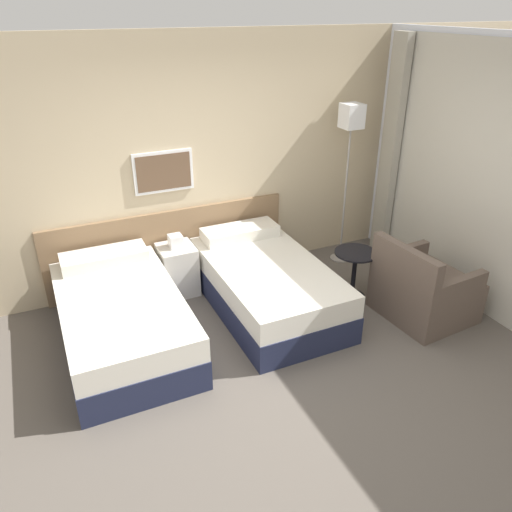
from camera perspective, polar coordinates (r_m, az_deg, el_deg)
ground_plane at (r=4.48m, az=4.33°, el=-13.72°), size 16.00×16.00×0.00m
wall_headboard at (r=5.58m, az=-6.21°, el=10.02°), size 10.00×0.10×2.70m
bed_near_door at (r=4.88m, az=-15.07°, el=-6.91°), size 1.07×1.90×0.65m
bed_near_window at (r=5.25m, az=1.21°, el=-3.27°), size 1.07×1.90×0.65m
nightstand at (r=5.58m, az=-8.93°, el=-1.45°), size 0.38×0.41×0.70m
floor_lamp at (r=5.90m, az=10.74°, el=13.72°), size 0.24×0.24×1.92m
side_table at (r=5.46m, az=11.21°, el=-1.11°), size 0.46×0.46×0.56m
armchair at (r=5.39m, az=18.54°, el=-3.87°), size 0.86×0.90×0.85m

